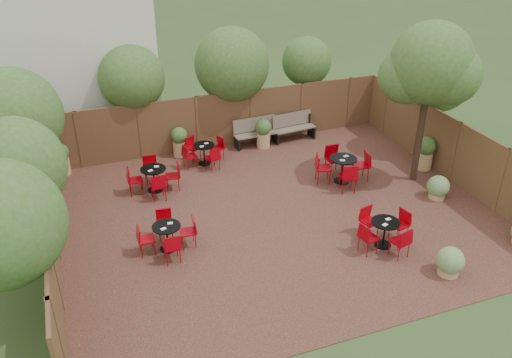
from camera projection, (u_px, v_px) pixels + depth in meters
name	position (u px, v px, depth m)	size (l,w,h in m)	color
ground	(278.00, 215.00, 15.28)	(80.00, 80.00, 0.00)	#354F23
courtyard_paving	(278.00, 214.00, 15.28)	(12.00, 10.00, 0.02)	#3C1D18
fence_back	(225.00, 120.00, 18.91)	(12.00, 0.08, 2.00)	brown
fence_left	(51.00, 226.00, 12.98)	(0.08, 10.00, 2.00)	brown
fence_right	(455.00, 152.00, 16.62)	(0.08, 10.00, 2.00)	brown
neighbour_building	(74.00, 26.00, 18.58)	(5.00, 4.00, 8.00)	beige
overhang_foliage	(156.00, 107.00, 15.25)	(15.60, 10.68, 2.69)	#32581C
courtyard_tree	(431.00, 68.00, 15.34)	(2.62, 2.52, 5.02)	black
park_bench_left	(256.00, 132.00, 19.15)	(1.65, 0.60, 1.01)	brown
park_bench_right	(293.00, 126.00, 19.60)	(1.64, 0.67, 0.99)	brown
bistro_tables	(256.00, 188.00, 15.72)	(7.57, 7.68, 0.96)	black
planters	(242.00, 146.00, 17.95)	(11.90, 4.34, 1.13)	tan
low_shrubs	(466.00, 225.00, 14.15)	(3.24, 3.79, 0.73)	tan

